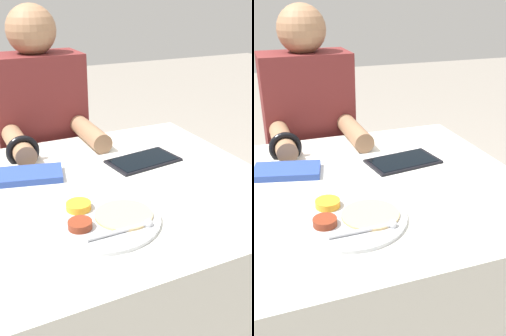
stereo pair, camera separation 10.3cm
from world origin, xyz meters
TOP-DOWN VIEW (x-y plane):
  - dining_table at (0.00, 0.00)m, footprint 1.09×0.86m
  - thali_tray at (-0.02, -0.17)m, footprint 0.29×0.29m
  - red_notebook at (-0.13, 0.15)m, footprint 0.22×0.16m
  - tablet_device at (0.24, 0.11)m, footprint 0.24×0.16m
  - person_diner at (0.02, 0.57)m, footprint 0.36×0.46m

SIDE VIEW (x-z plane):
  - dining_table at x=0.00m, z-range 0.00..0.75m
  - person_diner at x=0.02m, z-range -0.03..1.20m
  - tablet_device at x=0.24m, z-range 0.75..0.76m
  - thali_tray at x=-0.02m, z-range 0.75..0.77m
  - red_notebook at x=-0.13m, z-range 0.75..0.77m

